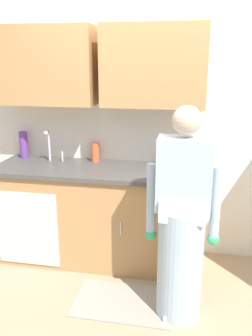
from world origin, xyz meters
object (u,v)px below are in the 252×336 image
at_px(bottle_water_short, 167,154).
at_px(cup_by_sink, 163,167).
at_px(sink, 48,166).
at_px(bottle_cleaner_spray, 24,145).
at_px(bottle_soap, 190,156).
at_px(person_at_sink, 181,233).
at_px(sponge, 182,172).
at_px(bottle_water_tall, 95,152).

xyz_separation_m(bottle_water_short, cup_by_sink, (-0.02, -0.17, -0.07)).
bearing_deg(sink, bottle_water_short, 8.07).
distance_m(bottle_cleaner_spray, bottle_soap, 1.66).
relative_size(person_at_sink, bottle_water_short, 6.89).
bearing_deg(sink, sponge, -1.95).
height_order(sink, bottle_cleaner_spray, sink).
bearing_deg(sink, bottle_cleaner_spray, 149.01).
relative_size(sink, person_at_sink, 0.31).
relative_size(person_at_sink, bottle_water_tall, 8.69).
height_order(bottle_cleaner_spray, sponge, bottle_cleaner_spray).
relative_size(bottle_water_short, bottle_soap, 1.13).
bearing_deg(bottle_soap, cup_by_sink, -136.96).
bearing_deg(bottle_water_tall, bottle_water_short, -3.78).
relative_size(bottle_cleaner_spray, sponge, 2.46).
relative_size(person_at_sink, bottle_soap, 7.77).
height_order(bottle_cleaner_spray, cup_by_sink, bottle_cleaner_spray).
bearing_deg(bottle_cleaner_spray, sponge, -8.70).
distance_m(bottle_water_short, bottle_cleaner_spray, 1.46).
xyz_separation_m(bottle_water_short, bottle_cleaner_spray, (-1.45, 0.04, 0.02)).
distance_m(person_at_sink, bottle_water_short, 0.94).
bearing_deg(person_at_sink, bottle_water_tall, 135.01).
xyz_separation_m(person_at_sink, sponge, (-0.03, 0.64, 0.26)).
bearing_deg(sink, cup_by_sink, -0.85).
bearing_deg(bottle_cleaner_spray, bottle_water_short, -1.74).
bearing_deg(bottle_soap, bottle_cleaner_spray, 179.88).
bearing_deg(sponge, person_at_sink, -86.99).
bearing_deg(cup_by_sink, bottle_cleaner_spray, 171.33).
xyz_separation_m(bottle_cleaner_spray, bottle_soap, (1.66, -0.00, -0.03)).
xyz_separation_m(bottle_soap, cup_by_sink, (-0.23, -0.22, -0.06)).
bearing_deg(cup_by_sink, bottle_soap, 43.04).
distance_m(sink, bottle_water_short, 1.14).
xyz_separation_m(sink, sponge, (1.27, -0.04, 0.03)).
height_order(person_at_sink, bottle_cleaner_spray, person_at_sink).
distance_m(sink, bottle_soap, 1.35).
height_order(bottle_water_short, sponge, bottle_water_short).
relative_size(sink, cup_by_sink, 5.58).
distance_m(bottle_water_tall, cup_by_sink, 0.72).
height_order(person_at_sink, cup_by_sink, person_at_sink).
relative_size(bottle_water_tall, cup_by_sink, 2.08).
distance_m(bottle_water_short, bottle_water_tall, 0.71).
bearing_deg(cup_by_sink, person_at_sink, -72.96).
distance_m(sink, bottle_water_tall, 0.47).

